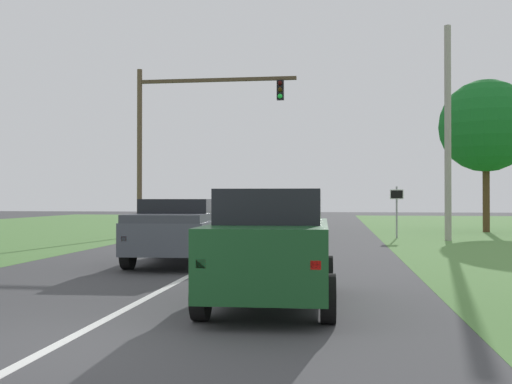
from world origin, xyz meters
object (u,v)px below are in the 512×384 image
at_px(pickup_truck_lead, 180,230).
at_px(oak_tree_right, 486,126).
at_px(red_suv_near, 272,244).
at_px(keep_moving_sign, 397,205).
at_px(utility_pole_right, 448,133).
at_px(traffic_light, 179,125).

height_order(pickup_truck_lead, oak_tree_right, oak_tree_right).
bearing_deg(red_suv_near, keep_moving_sign, 78.01).
bearing_deg(pickup_truck_lead, utility_pole_right, 49.03).
bearing_deg(traffic_light, red_suv_near, -70.33).
relative_size(pickup_truck_lead, traffic_light, 0.66).
distance_m(pickup_truck_lead, oak_tree_right, 21.55).
bearing_deg(traffic_light, oak_tree_right, 20.35).
xyz_separation_m(red_suv_near, pickup_truck_lead, (-3.20, 6.10, -0.10)).
bearing_deg(keep_moving_sign, utility_pole_right, -29.80).
bearing_deg(red_suv_near, pickup_truck_lead, 117.70).
height_order(keep_moving_sign, oak_tree_right, oak_tree_right).
bearing_deg(keep_moving_sign, traffic_light, 179.78).
xyz_separation_m(pickup_truck_lead, oak_tree_right, (12.13, 17.18, 4.70)).
bearing_deg(utility_pole_right, keep_moving_sign, 150.20).
relative_size(red_suv_near, utility_pole_right, 0.49).
height_order(pickup_truck_lead, keep_moving_sign, keep_moving_sign).
relative_size(oak_tree_right, utility_pole_right, 0.88).
bearing_deg(utility_pole_right, pickup_truck_lead, -130.97).
height_order(red_suv_near, traffic_light, traffic_light).
distance_m(keep_moving_sign, utility_pole_right, 3.88).
relative_size(traffic_light, keep_moving_sign, 3.41).
distance_m(red_suv_near, pickup_truck_lead, 6.89).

